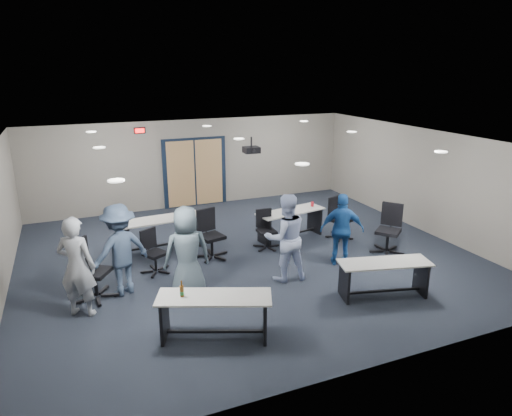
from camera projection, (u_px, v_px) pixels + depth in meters
name	position (u px, v px, depth m)	size (l,w,h in m)	color
floor	(248.00, 256.00, 10.60)	(10.00, 10.00, 0.00)	black
back_wall	(194.00, 163.00, 14.17)	(10.00, 0.04, 2.70)	gray
front_wall	(368.00, 286.00, 6.23)	(10.00, 0.04, 2.70)	gray
right_wall	(423.00, 180.00, 12.04)	(0.04, 9.00, 2.70)	gray
ceiling	(247.00, 141.00, 9.80)	(10.00, 9.00, 0.04)	white
double_door	(195.00, 173.00, 14.22)	(2.00, 0.07, 2.20)	black
exit_sign	(140.00, 131.00, 13.20)	(0.32, 0.07, 0.18)	black
ceiling_projector	(251.00, 150.00, 10.44)	(0.35, 0.32, 0.37)	black
ceiling_can_lights	(243.00, 140.00, 10.03)	(6.24, 5.74, 0.02)	white
table_front_left	(214.00, 309.00, 7.30)	(1.92, 1.25, 1.01)	#BBB9B0
table_front_right	(384.00, 273.00, 8.65)	(1.82, 0.99, 0.70)	#BBB9B0
table_back_left	(162.00, 228.00, 10.90)	(1.94, 0.76, 0.77)	#BBB9B0
table_back_right	(291.00, 219.00, 11.61)	(1.89, 0.92, 0.85)	#BBB9B0
chair_back_a	(155.00, 252.00, 9.65)	(0.59, 0.59, 0.94)	black
chair_back_b	(212.00, 235.00, 10.37)	(0.71, 0.71, 1.13)	black
chair_back_c	(267.00, 230.00, 10.95)	(0.60, 0.60, 0.95)	black
chair_back_d	(340.00, 218.00, 11.61)	(0.66, 0.66, 1.06)	black
chair_loose_left	(94.00, 270.00, 8.53)	(0.74, 0.74, 1.17)	black
chair_loose_right	(388.00, 229.00, 10.65)	(0.73, 0.73, 1.17)	black
person_gray	(77.00, 267.00, 7.88)	(0.67, 0.44, 1.83)	#9EA3AC
person_plaid	(187.00, 253.00, 8.52)	(0.88, 0.57, 1.80)	#4C5E69
person_lightblue	(286.00, 238.00, 9.23)	(0.89, 0.69, 1.83)	#B4C5EF
person_navy	(342.00, 230.00, 9.97)	(0.95, 0.40, 1.62)	#1C509A
person_back	(120.00, 250.00, 8.64)	(1.16, 0.67, 1.80)	#374964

